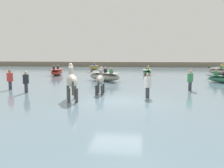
{
  "coord_description": "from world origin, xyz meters",
  "views": [
    {
      "loc": [
        1.14,
        -11.15,
        2.56
      ],
      "look_at": [
        -0.52,
        2.47,
        0.85
      ],
      "focal_mm": 37.66,
      "sensor_mm": 36.0,
      "label": 1
    }
  ],
  "objects_px": {
    "boat_distant_west": "(221,71)",
    "person_onlooker_right": "(26,84)",
    "horse_lead_grey": "(100,81)",
    "person_wading_mid": "(10,82)",
    "horse_trailing_pinto": "(72,82)",
    "boat_far_offshore": "(57,72)",
    "person_spectator_far": "(190,82)",
    "boat_near_starboard": "(94,67)",
    "boat_distant_east": "(222,69)",
    "channel_buoy": "(73,82)",
    "boat_far_inshore": "(147,72)",
    "boat_mid_channel": "(104,77)",
    "person_onlooker_left": "(148,88)"
  },
  "relations": [
    {
      "from": "horse_lead_grey",
      "to": "boat_mid_channel",
      "type": "xyz_separation_m",
      "value": [
        -0.79,
        6.72,
        -0.39
      ]
    },
    {
      "from": "boat_far_inshore",
      "to": "boat_mid_channel",
      "type": "height_order",
      "value": "boat_mid_channel"
    },
    {
      "from": "boat_far_inshore",
      "to": "channel_buoy",
      "type": "height_order",
      "value": "boat_far_inshore"
    },
    {
      "from": "boat_far_offshore",
      "to": "person_onlooker_left",
      "type": "xyz_separation_m",
      "value": [
        9.59,
        -12.85,
        0.18
      ]
    },
    {
      "from": "horse_lead_grey",
      "to": "horse_trailing_pinto",
      "type": "height_order",
      "value": "horse_trailing_pinto"
    },
    {
      "from": "boat_far_offshore",
      "to": "boat_mid_channel",
      "type": "height_order",
      "value": "boat_mid_channel"
    },
    {
      "from": "boat_distant_west",
      "to": "person_wading_mid",
      "type": "bearing_deg",
      "value": -141.37
    },
    {
      "from": "horse_trailing_pinto",
      "to": "boat_far_offshore",
      "type": "relative_size",
      "value": 0.58
    },
    {
      "from": "boat_far_inshore",
      "to": "channel_buoy",
      "type": "relative_size",
      "value": 3.21
    },
    {
      "from": "boat_mid_channel",
      "to": "horse_lead_grey",
      "type": "bearing_deg",
      "value": -83.26
    },
    {
      "from": "boat_distant_west",
      "to": "person_onlooker_right",
      "type": "distance_m",
      "value": 21.64
    },
    {
      "from": "boat_far_inshore",
      "to": "person_onlooker_right",
      "type": "xyz_separation_m",
      "value": [
        -7.39,
        -14.12,
        0.24
      ]
    },
    {
      "from": "horse_trailing_pinto",
      "to": "boat_distant_east",
      "type": "xyz_separation_m",
      "value": [
        14.14,
        21.8,
        -0.61
      ]
    },
    {
      "from": "person_wading_mid",
      "to": "boat_far_offshore",
      "type": "bearing_deg",
      "value": 94.89
    },
    {
      "from": "person_onlooker_right",
      "to": "channel_buoy",
      "type": "xyz_separation_m",
      "value": [
        1.64,
        4.09,
        -0.32
      ]
    },
    {
      "from": "channel_buoy",
      "to": "person_onlooker_right",
      "type": "bearing_deg",
      "value": -111.84
    },
    {
      "from": "boat_far_offshore",
      "to": "person_wading_mid",
      "type": "relative_size",
      "value": 2.24
    },
    {
      "from": "horse_lead_grey",
      "to": "boat_far_offshore",
      "type": "distance_m",
      "value": 13.79
    },
    {
      "from": "person_wading_mid",
      "to": "channel_buoy",
      "type": "height_order",
      "value": "person_wading_mid"
    },
    {
      "from": "person_wading_mid",
      "to": "channel_buoy",
      "type": "distance_m",
      "value": 4.46
    },
    {
      "from": "person_spectator_far",
      "to": "boat_near_starboard",
      "type": "bearing_deg",
      "value": 116.16
    },
    {
      "from": "horse_trailing_pinto",
      "to": "boat_far_inshore",
      "type": "relative_size",
      "value": 0.76
    },
    {
      "from": "boat_distant_west",
      "to": "person_onlooker_right",
      "type": "height_order",
      "value": "person_onlooker_right"
    },
    {
      "from": "boat_distant_east",
      "to": "person_spectator_far",
      "type": "xyz_separation_m",
      "value": [
        -7.73,
        -17.88,
        0.21
      ]
    },
    {
      "from": "horse_lead_grey",
      "to": "person_wading_mid",
      "type": "distance_m",
      "value": 6.05
    },
    {
      "from": "horse_trailing_pinto",
      "to": "channel_buoy",
      "type": "bearing_deg",
      "value": 105.91
    },
    {
      "from": "boat_distant_east",
      "to": "boat_far_offshore",
      "type": "xyz_separation_m",
      "value": [
        -20.03,
        -7.84,
        0.02
      ]
    },
    {
      "from": "boat_distant_east",
      "to": "person_onlooker_right",
      "type": "height_order",
      "value": "person_onlooker_right"
    },
    {
      "from": "boat_mid_channel",
      "to": "boat_near_starboard",
      "type": "bearing_deg",
      "value": 104.27
    },
    {
      "from": "person_wading_mid",
      "to": "horse_lead_grey",
      "type": "bearing_deg",
      "value": -8.31
    },
    {
      "from": "horse_lead_grey",
      "to": "person_wading_mid",
      "type": "height_order",
      "value": "horse_lead_grey"
    },
    {
      "from": "boat_distant_west",
      "to": "person_onlooker_left",
      "type": "xyz_separation_m",
      "value": [
        -8.67,
        -15.65,
        0.18
      ]
    },
    {
      "from": "horse_lead_grey",
      "to": "person_spectator_far",
      "type": "distance_m",
      "value": 5.69
    },
    {
      "from": "boat_far_offshore",
      "to": "person_onlooker_right",
      "type": "relative_size",
      "value": 2.24
    },
    {
      "from": "boat_distant_west",
      "to": "person_onlooker_right",
      "type": "xyz_separation_m",
      "value": [
        -15.71,
        -14.88,
        0.18
      ]
    },
    {
      "from": "boat_near_starboard",
      "to": "person_onlooker_right",
      "type": "relative_size",
      "value": 1.63
    },
    {
      "from": "boat_far_offshore",
      "to": "person_onlooker_right",
      "type": "xyz_separation_m",
      "value": [
        2.55,
        -12.08,
        0.18
      ]
    },
    {
      "from": "horse_lead_grey",
      "to": "person_spectator_far",
      "type": "height_order",
      "value": "horse_lead_grey"
    },
    {
      "from": "boat_far_inshore",
      "to": "boat_far_offshore",
      "type": "height_order",
      "value": "boat_far_offshore"
    },
    {
      "from": "boat_distant_west",
      "to": "boat_mid_channel",
      "type": "distance_m",
      "value": 14.52
    },
    {
      "from": "boat_distant_east",
      "to": "boat_distant_west",
      "type": "height_order",
      "value": "boat_distant_west"
    },
    {
      "from": "boat_mid_channel",
      "to": "channel_buoy",
      "type": "xyz_separation_m",
      "value": [
        -1.95,
        -2.8,
        -0.16
      ]
    },
    {
      "from": "channel_buoy",
      "to": "person_wading_mid",
      "type": "bearing_deg",
      "value": -136.77
    },
    {
      "from": "person_onlooker_right",
      "to": "person_spectator_far",
      "type": "relative_size",
      "value": 1.0
    },
    {
      "from": "person_onlooker_right",
      "to": "person_onlooker_left",
      "type": "relative_size",
      "value": 1.0
    },
    {
      "from": "person_spectator_far",
      "to": "channel_buoy",
      "type": "relative_size",
      "value": 1.85
    },
    {
      "from": "boat_distant_east",
      "to": "channel_buoy",
      "type": "distance_m",
      "value": 22.4
    },
    {
      "from": "boat_mid_channel",
      "to": "person_spectator_far",
      "type": "distance_m",
      "value": 7.83
    },
    {
      "from": "boat_far_inshore",
      "to": "boat_near_starboard",
      "type": "bearing_deg",
      "value": 132.03
    },
    {
      "from": "boat_near_starboard",
      "to": "person_onlooker_left",
      "type": "bearing_deg",
      "value": -72.35
    }
  ]
}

